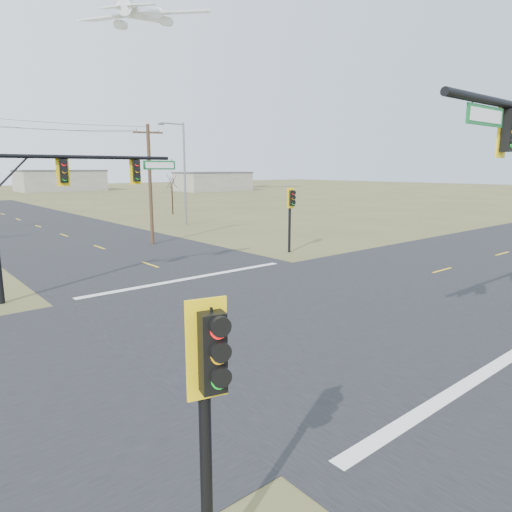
{
  "coord_description": "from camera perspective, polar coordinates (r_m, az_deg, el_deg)",
  "views": [
    {
      "loc": [
        -12.27,
        -12.57,
        5.71
      ],
      "look_at": [
        -0.93,
        1.0,
        2.3
      ],
      "focal_mm": 32.0,
      "sensor_mm": 36.0,
      "label": 1
    }
  ],
  "objects": [
    {
      "name": "ground",
      "position": [
        18.47,
        4.25,
        -7.12
      ],
      "size": [
        320.0,
        320.0,
        0.0
      ],
      "primitive_type": "plane",
      "color": "brown",
      "rests_on": "ground"
    },
    {
      "name": "road_ew",
      "position": [
        18.47,
        4.25,
        -7.09
      ],
      "size": [
        160.0,
        14.0,
        0.02
      ],
      "primitive_type": "cube",
      "color": "black",
      "rests_on": "ground"
    },
    {
      "name": "road_ns",
      "position": [
        18.47,
        4.25,
        -7.09
      ],
      "size": [
        14.0,
        160.0,
        0.02
      ],
      "primitive_type": "cube",
      "color": "black",
      "rests_on": "ground"
    },
    {
      "name": "stop_bar_near",
      "position": [
        14.44,
        26.03,
        -13.42
      ],
      "size": [
        12.0,
        0.4,
        0.01
      ],
      "primitive_type": "cube",
      "color": "silver",
      "rests_on": "road_ns"
    },
    {
      "name": "stop_bar_far",
      "position": [
        24.2,
        -8.21,
        -2.77
      ],
      "size": [
        12.0,
        0.4,
        0.01
      ],
      "primitive_type": "cube",
      "color": "silver",
      "rests_on": "road_ns"
    },
    {
      "name": "mast_arm_far",
      "position": [
        22.54,
        -22.7,
        8.11
      ],
      "size": [
        8.84,
        0.48,
        6.81
      ],
      "rotation": [
        0.0,
        0.0,
        -0.15
      ],
      "color": "black",
      "rests_on": "ground"
    },
    {
      "name": "pedestal_signal_ne",
      "position": [
        31.07,
        4.42,
        6.31
      ],
      "size": [
        0.64,
        0.55,
        4.43
      ],
      "rotation": [
        0.0,
        0.0,
        -0.23
      ],
      "color": "black",
      "rests_on": "ground"
    },
    {
      "name": "pedestal_signal_sw",
      "position": [
        6.1,
        -5.74,
        -15.05
      ],
      "size": [
        0.64,
        0.55,
        4.13
      ],
      "rotation": [
        0.0,
        0.0,
        -0.26
      ],
      "color": "black",
      "rests_on": "ground"
    },
    {
      "name": "utility_pole_near",
      "position": [
        35.23,
        -13.1,
        8.88
      ],
      "size": [
        2.1,
        0.78,
        8.87
      ],
      "rotation": [
        0.0,
        0.0,
        -0.31
      ],
      "color": "#482E1F",
      "rests_on": "ground"
    },
    {
      "name": "streetlight_a",
      "position": [
        47.03,
        -9.16,
        10.78
      ],
      "size": [
        2.83,
        0.32,
        10.16
      ],
      "rotation": [
        0.0,
        0.0,
        0.13
      ],
      "color": "slate",
      "rests_on": "ground"
    },
    {
      "name": "bare_tree_c",
      "position": [
        58.52,
        -10.5,
        9.21
      ],
      "size": [
        2.59,
        2.59,
        5.29
      ],
      "rotation": [
        0.0,
        0.0,
        0.17
      ],
      "color": "black",
      "rests_on": "ground"
    },
    {
      "name": "warehouse_mid",
      "position": [
        128.15,
        -23.24,
        8.61
      ],
      "size": [
        20.0,
        12.0,
        5.0
      ],
      "primitive_type": "cube",
      "color": "#9D968C",
      "rests_on": "ground"
    },
    {
      "name": "warehouse_right",
      "position": [
        118.56,
        -5.36,
        9.2
      ],
      "size": [
        18.0,
        10.0,
        4.5
      ],
      "primitive_type": "cube",
      "color": "#9D968C",
      "rests_on": "ground"
    },
    {
      "name": "jet_airliner",
      "position": [
        105.26,
        -13.94,
        27.48
      ],
      "size": [
        26.13,
        25.92,
        11.79
      ],
      "rotation": [
        0.0,
        -0.22,
        0.65
      ],
      "color": "white"
    }
  ]
}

